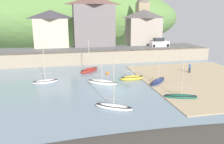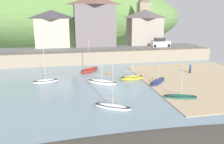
{
  "view_description": "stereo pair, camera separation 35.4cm",
  "coord_description": "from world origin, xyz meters",
  "px_view_note": "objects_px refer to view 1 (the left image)",
  "views": [
    {
      "loc": [
        -6.37,
        -27.4,
        9.75
      ],
      "look_at": [
        0.47,
        4.32,
        1.4
      ],
      "focal_mm": 37.08,
      "sensor_mm": 36.0,
      "label": 1
    },
    {
      "loc": [
        -6.03,
        -27.47,
        9.75
      ],
      "look_at": [
        0.47,
        4.32,
        1.4
      ],
      "focal_mm": 37.08,
      "sensor_mm": 36.0,
      "label": 2
    }
  ],
  "objects_px": {
    "sailboat_white_hull": "(102,82)",
    "rowboat_small_beached": "(45,81)",
    "motorboat_with_cabin": "(114,107)",
    "sailboat_tall_mast": "(132,78)",
    "waterfront_building_right": "(144,27)",
    "waterfront_building_centre": "(93,21)",
    "sailboat_far_left": "(181,96)",
    "mooring_buoy": "(107,73)",
    "church_with_spire": "(142,13)",
    "sailboat_blue_trim": "(89,70)",
    "sailboat_nearest_shore": "(158,82)",
    "waterfront_building_left": "(51,28)",
    "parked_car_near_slipway": "(159,43)",
    "person_on_slipway": "(190,67)"
  },
  "relations": [
    {
      "from": "waterfront_building_right",
      "to": "sailboat_tall_mast",
      "type": "xyz_separation_m",
      "value": [
        -9.01,
        -20.65,
        -6.25
      ]
    },
    {
      "from": "rowboat_small_beached",
      "to": "waterfront_building_right",
      "type": "bearing_deg",
      "value": 31.13
    },
    {
      "from": "church_with_spire",
      "to": "sailboat_white_hull",
      "type": "distance_m",
      "value": 31.41
    },
    {
      "from": "church_with_spire",
      "to": "mooring_buoy",
      "type": "distance_m",
      "value": 26.3
    },
    {
      "from": "sailboat_nearest_shore",
      "to": "waterfront_building_right",
      "type": "bearing_deg",
      "value": 29.5
    },
    {
      "from": "sailboat_tall_mast",
      "to": "rowboat_small_beached",
      "type": "xyz_separation_m",
      "value": [
        -12.58,
        0.92,
        -0.01
      ]
    },
    {
      "from": "waterfront_building_right",
      "to": "sailboat_blue_trim",
      "type": "height_order",
      "value": "waterfront_building_right"
    },
    {
      "from": "parked_car_near_slipway",
      "to": "sailboat_tall_mast",
      "type": "bearing_deg",
      "value": -126.57
    },
    {
      "from": "church_with_spire",
      "to": "person_on_slipway",
      "type": "bearing_deg",
      "value": -89.0
    },
    {
      "from": "sailboat_far_left",
      "to": "rowboat_small_beached",
      "type": "xyz_separation_m",
      "value": [
        -15.91,
        9.61,
        0.03
      ]
    },
    {
      "from": "waterfront_building_centre",
      "to": "church_with_spire",
      "type": "height_order",
      "value": "church_with_spire"
    },
    {
      "from": "motorboat_with_cabin",
      "to": "sailboat_nearest_shore",
      "type": "bearing_deg",
      "value": 74.23
    },
    {
      "from": "waterfront_building_left",
      "to": "sailboat_nearest_shore",
      "type": "relative_size",
      "value": 1.86
    },
    {
      "from": "waterfront_building_right",
      "to": "sailboat_far_left",
      "type": "relative_size",
      "value": 1.65
    },
    {
      "from": "sailboat_far_left",
      "to": "sailboat_nearest_shore",
      "type": "height_order",
      "value": "sailboat_far_left"
    },
    {
      "from": "sailboat_nearest_shore",
      "to": "mooring_buoy",
      "type": "relative_size",
      "value": 8.02
    },
    {
      "from": "church_with_spire",
      "to": "sailboat_white_hull",
      "type": "xyz_separation_m",
      "value": [
        -14.81,
        -26.06,
        -9.37
      ]
    },
    {
      "from": "sailboat_white_hull",
      "to": "sailboat_tall_mast",
      "type": "height_order",
      "value": "sailboat_white_hull"
    },
    {
      "from": "waterfront_building_centre",
      "to": "sailboat_far_left",
      "type": "xyz_separation_m",
      "value": [
        6.19,
        -29.33,
        -7.69
      ]
    },
    {
      "from": "mooring_buoy",
      "to": "sailboat_nearest_shore",
      "type": "bearing_deg",
      "value": -46.63
    },
    {
      "from": "waterfront_building_right",
      "to": "rowboat_small_beached",
      "type": "xyz_separation_m",
      "value": [
        -21.59,
        -19.73,
        -6.26
      ]
    },
    {
      "from": "sailboat_nearest_shore",
      "to": "mooring_buoy",
      "type": "bearing_deg",
      "value": 87.28
    },
    {
      "from": "waterfront_building_left",
      "to": "sailboat_blue_trim",
      "type": "relative_size",
      "value": 1.43
    },
    {
      "from": "waterfront_building_centre",
      "to": "rowboat_small_beached",
      "type": "height_order",
      "value": "waterfront_building_centre"
    },
    {
      "from": "sailboat_white_hull",
      "to": "sailboat_nearest_shore",
      "type": "xyz_separation_m",
      "value": [
        7.84,
        -1.13,
        -0.04
      ]
    },
    {
      "from": "sailboat_tall_mast",
      "to": "parked_car_near_slipway",
      "type": "xyz_separation_m",
      "value": [
        11.23,
        16.15,
        2.94
      ]
    },
    {
      "from": "sailboat_white_hull",
      "to": "rowboat_small_beached",
      "type": "xyz_separation_m",
      "value": [
        -7.79,
        2.34,
        -0.02
      ]
    },
    {
      "from": "sailboat_tall_mast",
      "to": "person_on_slipway",
      "type": "bearing_deg",
      "value": 3.91
    },
    {
      "from": "church_with_spire",
      "to": "waterfront_building_right",
      "type": "bearing_deg",
      "value": -104.13
    },
    {
      "from": "waterfront_building_left",
      "to": "church_with_spire",
      "type": "xyz_separation_m",
      "value": [
        22.15,
        4.0,
        3.21
      ]
    },
    {
      "from": "church_with_spire",
      "to": "rowboat_small_beached",
      "type": "relative_size",
      "value": 2.2
    },
    {
      "from": "sailboat_tall_mast",
      "to": "mooring_buoy",
      "type": "relative_size",
      "value": 7.85
    },
    {
      "from": "waterfront_building_centre",
      "to": "sailboat_blue_trim",
      "type": "height_order",
      "value": "waterfront_building_centre"
    },
    {
      "from": "sailboat_tall_mast",
      "to": "sailboat_far_left",
      "type": "xyz_separation_m",
      "value": [
        3.33,
        -8.69,
        -0.04
      ]
    },
    {
      "from": "mooring_buoy",
      "to": "motorboat_with_cabin",
      "type": "bearing_deg",
      "value": -98.44
    },
    {
      "from": "rowboat_small_beached",
      "to": "parked_car_near_slipway",
      "type": "bearing_deg",
      "value": 21.31
    },
    {
      "from": "church_with_spire",
      "to": "rowboat_small_beached",
      "type": "distance_m",
      "value": 34.08
    },
    {
      "from": "motorboat_with_cabin",
      "to": "sailboat_tall_mast",
      "type": "relative_size",
      "value": 1.41
    },
    {
      "from": "waterfront_building_right",
      "to": "rowboat_small_beached",
      "type": "relative_size",
      "value": 1.26
    },
    {
      "from": "waterfront_building_right",
      "to": "motorboat_with_cabin",
      "type": "distance_m",
      "value": 34.38
    },
    {
      "from": "sailboat_far_left",
      "to": "waterfront_building_centre",
      "type": "bearing_deg",
      "value": 120.17
    },
    {
      "from": "sailboat_blue_trim",
      "to": "sailboat_white_hull",
      "type": "relative_size",
      "value": 1.31
    },
    {
      "from": "waterfront_building_centre",
      "to": "rowboat_small_beached",
      "type": "xyz_separation_m",
      "value": [
        -9.72,
        -19.73,
        -7.67
      ]
    },
    {
      "from": "sailboat_far_left",
      "to": "sailboat_blue_trim",
      "type": "bearing_deg",
      "value": 139.5
    },
    {
      "from": "sailboat_blue_trim",
      "to": "sailboat_far_left",
      "type": "height_order",
      "value": "sailboat_blue_trim"
    },
    {
      "from": "sailboat_white_hull",
      "to": "sailboat_far_left",
      "type": "height_order",
      "value": "sailboat_far_left"
    },
    {
      "from": "waterfront_building_left",
      "to": "sailboat_white_hull",
      "type": "relative_size",
      "value": 1.87
    },
    {
      "from": "rowboat_small_beached",
      "to": "person_on_slipway",
      "type": "relative_size",
      "value": 3.95
    },
    {
      "from": "waterfront_building_left",
      "to": "motorboat_with_cabin",
      "type": "xyz_separation_m",
      "value": [
        7.08,
        -30.75,
        -6.19
      ]
    },
    {
      "from": "waterfront_building_left",
      "to": "sailboat_white_hull",
      "type": "bearing_deg",
      "value": -71.59
    }
  ]
}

